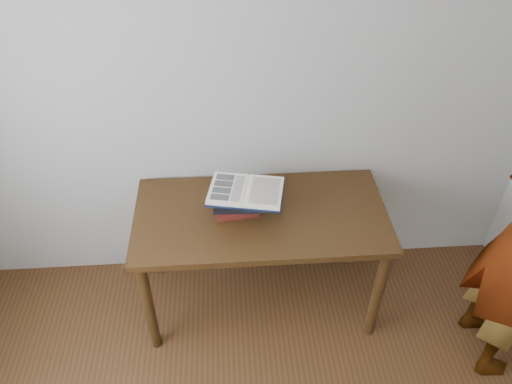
{
  "coord_description": "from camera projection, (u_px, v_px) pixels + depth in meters",
  "views": [
    {
      "loc": [
        -0.07,
        -0.65,
        2.62
      ],
      "look_at": [
        0.07,
        1.35,
        0.93
      ],
      "focal_mm": 35.0,
      "sensor_mm": 36.0,
      "label": 1
    }
  ],
  "objects": [
    {
      "name": "open_book",
      "position": [
        246.0,
        191.0,
        2.66
      ],
      "size": [
        0.44,
        0.35,
        0.03
      ],
      "rotation": [
        0.0,
        0.0,
        -0.2
      ],
      "color": "black",
      "rests_on": "book_stack"
    },
    {
      "name": "desk",
      "position": [
        261.0,
        226.0,
        2.83
      ],
      "size": [
        1.41,
        0.7,
        0.75
      ],
      "color": "#412910",
      "rests_on": "ground"
    },
    {
      "name": "room_shell",
      "position": [
        234.0,
        339.0,
        1.15
      ],
      "size": [
        3.54,
        3.54,
        2.62
      ],
      "color": "#AEADA5",
      "rests_on": "ground"
    },
    {
      "name": "book_stack",
      "position": [
        237.0,
        202.0,
        2.72
      ],
      "size": [
        0.27,
        0.19,
        0.15
      ],
      "color": "maroon",
      "rests_on": "desk"
    }
  ]
}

